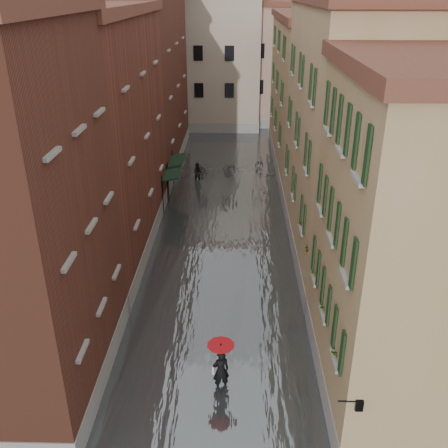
# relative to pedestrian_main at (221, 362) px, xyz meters

# --- Properties ---
(ground) EXTENTS (120.00, 120.00, 0.00)m
(ground) POSITION_rel_pedestrian_main_xyz_m (-0.32, 2.36, -1.27)
(ground) COLOR #4F4F51
(ground) RESTS_ON ground
(floodwater) EXTENTS (10.00, 60.00, 0.20)m
(floodwater) POSITION_rel_pedestrian_main_xyz_m (-0.32, 15.36, -1.17)
(floodwater) COLOR #505558
(floodwater) RESTS_ON ground
(building_left_near) EXTENTS (6.00, 8.00, 13.00)m
(building_left_near) POSITION_rel_pedestrian_main_xyz_m (-7.32, 0.36, 5.23)
(building_left_near) COLOR brown
(building_left_near) RESTS_ON ground
(building_left_mid) EXTENTS (6.00, 14.00, 12.50)m
(building_left_mid) POSITION_rel_pedestrian_main_xyz_m (-7.32, 11.36, 4.98)
(building_left_mid) COLOR brown
(building_left_mid) RESTS_ON ground
(building_left_far) EXTENTS (6.00, 16.00, 14.00)m
(building_left_far) POSITION_rel_pedestrian_main_xyz_m (-7.32, 26.36, 5.73)
(building_left_far) COLOR brown
(building_left_far) RESTS_ON ground
(building_right_near) EXTENTS (6.00, 8.00, 11.50)m
(building_right_near) POSITION_rel_pedestrian_main_xyz_m (6.68, 0.36, 4.48)
(building_right_near) COLOR #99804F
(building_right_near) RESTS_ON ground
(building_right_mid) EXTENTS (6.00, 14.00, 13.00)m
(building_right_mid) POSITION_rel_pedestrian_main_xyz_m (6.68, 11.36, 5.23)
(building_right_mid) COLOR tan
(building_right_mid) RESTS_ON ground
(building_right_far) EXTENTS (6.00, 16.00, 11.50)m
(building_right_far) POSITION_rel_pedestrian_main_xyz_m (6.68, 26.36, 4.48)
(building_right_far) COLOR #99804F
(building_right_far) RESTS_ON ground
(building_end_cream) EXTENTS (12.00, 9.00, 13.00)m
(building_end_cream) POSITION_rel_pedestrian_main_xyz_m (-3.32, 40.36, 5.23)
(building_end_cream) COLOR #B8A793
(building_end_cream) RESTS_ON ground
(building_end_pink) EXTENTS (10.00, 9.00, 12.00)m
(building_end_pink) POSITION_rel_pedestrian_main_xyz_m (5.68, 42.36, 4.73)
(building_end_pink) COLOR tan
(building_end_pink) RESTS_ON ground
(awning_near) EXTENTS (1.09, 2.75, 2.80)m
(awning_near) POSITION_rel_pedestrian_main_xyz_m (-3.81, 16.90, 1.19)
(awning_near) COLOR black
(awning_near) RESTS_ON ground
(awning_far) EXTENTS (1.09, 3.36, 2.80)m
(awning_far) POSITION_rel_pedestrian_main_xyz_m (-3.80, 19.43, 1.21)
(awning_far) COLOR black
(awning_far) RESTS_ON ground
(wall_lantern) EXTENTS (0.71, 0.22, 0.35)m
(wall_lantern) POSITION_rel_pedestrian_main_xyz_m (4.01, -3.64, 1.74)
(wall_lantern) COLOR black
(wall_lantern) RESTS_ON ground
(window_planters) EXTENTS (0.59, 10.30, 0.84)m
(window_planters) POSITION_rel_pedestrian_main_xyz_m (3.80, 2.93, 2.24)
(window_planters) COLOR brown
(window_planters) RESTS_ON ground
(pedestrian_main) EXTENTS (1.02, 1.02, 2.06)m
(pedestrian_main) POSITION_rel_pedestrian_main_xyz_m (0.00, 0.00, 0.00)
(pedestrian_main) COLOR black
(pedestrian_main) RESTS_ON ground
(pedestrian_far) EXTENTS (0.80, 0.64, 1.59)m
(pedestrian_far) POSITION_rel_pedestrian_main_xyz_m (-2.46, 21.93, -0.48)
(pedestrian_far) COLOR black
(pedestrian_far) RESTS_ON ground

